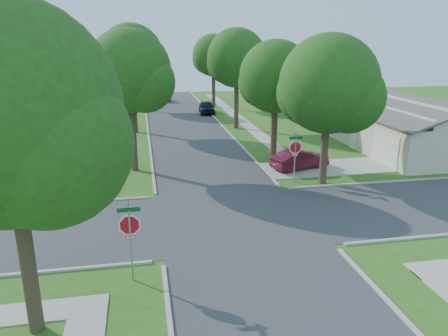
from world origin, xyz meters
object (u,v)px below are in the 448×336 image
tree_e_near (276,80)px  car_driveway (300,159)px  stop_sign_sw (130,228)px  tree_e_mid (237,61)px  house_nw_far (30,102)px  tree_ne_corner (329,89)px  tree_w_far (134,62)px  house_ne_far (316,98)px  car_curb_east (207,107)px  stop_sign_ne (295,149)px  tree_e_far (214,57)px  tree_sw_corner (10,124)px  house_ne_near (406,129)px  tree_w_near (130,75)px  tree_w_mid (132,59)px  car_curb_west (162,96)px

tree_e_near → car_driveway: (1.25, -1.74, -4.99)m
stop_sign_sw → tree_e_mid: size_ratio=0.32×
house_nw_far → tree_ne_corner: bearing=-51.2°
tree_w_far → house_ne_far: size_ratio=0.59×
car_curb_east → stop_sign_ne: bearing=-83.5°
stop_sign_sw → car_curb_east: stop_sign_sw is taller
tree_w_far → stop_sign_sw: bearing=-90.1°
tree_e_far → tree_ne_corner: tree_e_far is taller
house_nw_far → car_curb_east: bearing=-6.7°
tree_e_near → tree_e_mid: bearing=90.0°
tree_sw_corner → house_nw_far: size_ratio=0.70×
tree_ne_corner → house_ne_near: (9.63, 6.79, -4.08)m
tree_w_near → car_curb_east: tree_w_near is taller
tree_w_mid → tree_sw_corner: (-2.80, -28.00, -0.23)m
tree_e_near → tree_w_mid: 15.26m
tree_e_near → tree_w_mid: (-9.39, 12.00, 0.85)m
tree_e_mid → tree_e_far: bearing=90.0°
tree_e_near → tree_w_near: 9.41m
tree_w_mid → tree_w_far: bearing=90.0°
tree_w_near → tree_e_mid: bearing=51.9°
stop_sign_sw → tree_e_near: 17.04m
tree_w_near → tree_w_far: bearing=90.0°
tree_e_far → house_ne_far: tree_e_far is taller
stop_sign_sw → stop_sign_ne: bearing=45.0°
car_driveway → tree_w_mid: bearing=20.2°
tree_w_near → house_ne_far: 29.10m
tree_e_mid → house_ne_near: (11.23, -10.01, -4.74)m
tree_ne_corner → house_ne_far: bearing=68.8°
tree_e_near → tree_w_near: size_ratio=0.92×
tree_e_far → tree_w_near: 26.71m
stop_sign_ne → car_curb_east: 25.13m
tree_w_mid → house_ne_near: bearing=-25.9°
stop_sign_ne → tree_ne_corner: (1.66, -0.49, 3.56)m
house_nw_far → car_driveway: (21.99, -24.73, -0.87)m
tree_e_mid → tree_ne_corner: (1.60, -16.80, -0.66)m
tree_w_mid → house_ne_far: 22.68m
tree_e_mid → house_nw_far: 23.95m
car_driveway → car_curb_east: size_ratio=0.97×
car_curb_west → tree_w_mid: bearing=72.2°
tree_e_mid → car_driveway: tree_e_mid is taller
stop_sign_sw → tree_w_far: size_ratio=0.37×
tree_e_mid → tree_ne_corner: 16.89m
car_curb_east → tree_sw_corner: bearing=-103.1°
stop_sign_sw → tree_e_far: bearing=76.3°
tree_w_mid → house_ne_near: size_ratio=0.70×
stop_sign_ne → house_nw_far: bearing=127.2°
tree_ne_corner → car_curb_west: bearing=101.7°
car_driveway → stop_sign_sw: bearing=120.6°
car_curb_east → tree_w_far: bearing=154.6°
stop_sign_ne → house_nw_far: 34.26m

